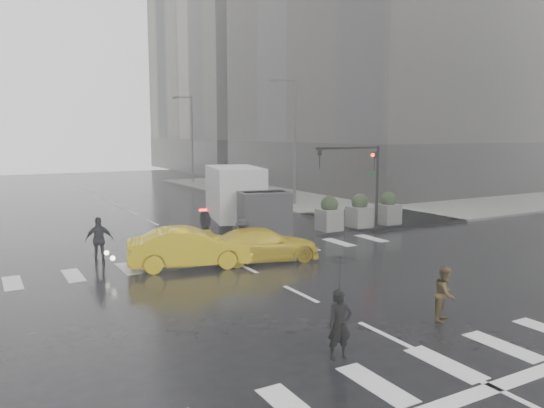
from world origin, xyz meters
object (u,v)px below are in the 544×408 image
pedestrian_brown (445,294)px  box_truck (242,199)px  traffic_signal_pole (363,170)px  taxi_mid (189,248)px

pedestrian_brown → box_truck: (0.85, 14.26, 1.06)m
traffic_signal_pole → pedestrian_brown: 14.04m
taxi_mid → traffic_signal_pole: bearing=-61.0°
traffic_signal_pole → taxi_mid: traffic_signal_pole is taller
pedestrian_brown → box_truck: 14.32m
pedestrian_brown → taxi_mid: size_ratio=0.32×
traffic_signal_pole → box_truck: (-6.01, 2.25, -1.40)m
pedestrian_brown → taxi_mid: bearing=84.5°
pedestrian_brown → traffic_signal_pole: bearing=30.9°
traffic_signal_pole → pedestrian_brown: bearing=-119.7°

